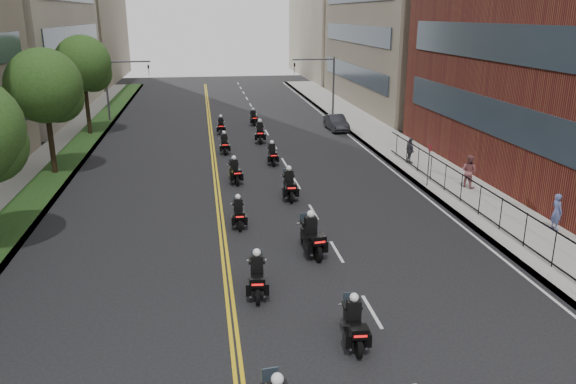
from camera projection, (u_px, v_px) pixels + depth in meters
name	position (u px, v px, depth m)	size (l,w,h in m)	color
sidewalk_right	(410.00, 156.00, 38.84)	(4.00, 90.00, 0.15)	gray
sidewalk_left	(46.00, 170.00, 35.34)	(4.00, 90.00, 0.15)	gray
grass_strip	(59.00, 168.00, 35.43)	(2.00, 90.00, 0.04)	#143714
iron_fence	(490.00, 207.00, 26.20)	(0.05, 28.00, 1.50)	black
street_trees	(20.00, 106.00, 27.92)	(4.40, 38.40, 7.98)	black
traffic_signal_right	(324.00, 78.00, 53.39)	(4.09, 0.20, 5.60)	#3F3F44
traffic_signal_left	(117.00, 81.00, 50.61)	(4.09, 0.20, 5.60)	#3F3F44
motorcycle_1	(354.00, 325.00, 16.73)	(0.56, 2.20, 1.62)	black
motorcycle_2	(257.00, 277.00, 19.72)	(0.61, 2.28, 1.68)	black
motorcycle_3	(312.00, 237.00, 23.04)	(0.75, 2.51, 1.86)	black
motorcycle_4	(239.00, 214.00, 26.11)	(0.48, 2.08, 1.54)	black
motorcycle_5	(289.00, 186.00, 29.98)	(0.57, 2.44, 1.80)	black
motorcycle_6	(235.00, 172.00, 32.87)	(0.64, 2.18, 1.61)	black
motorcycle_7	(272.00, 155.00, 36.94)	(0.49, 2.14, 1.58)	black
motorcycle_8	(224.00, 144.00, 39.84)	(0.50, 2.18, 1.61)	black
motorcycle_9	(260.00, 133.00, 43.19)	(0.64, 2.46, 1.82)	black
motorcycle_10	(221.00, 126.00, 46.35)	(0.50, 2.12, 1.57)	black
motorcycle_11	(254.00, 118.00, 49.93)	(0.52, 2.08, 1.54)	black
parked_sedan	(336.00, 123.00, 47.77)	(1.37, 3.92, 1.29)	black
pedestrian_a	(557.00, 212.00, 25.25)	(0.62, 0.40, 1.69)	#505A92
pedestrian_b	(469.00, 171.00, 31.42)	(0.90, 0.70, 1.86)	#935054
pedestrian_c	(410.00, 151.00, 36.54)	(0.98, 0.41, 1.68)	#47464F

